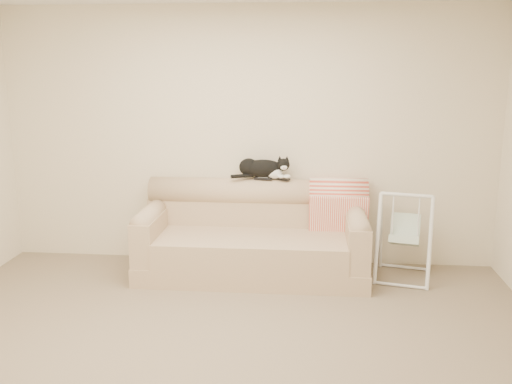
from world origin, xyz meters
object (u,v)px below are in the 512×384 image
at_px(remote_a, 263,178).
at_px(remote_b, 282,179).
at_px(sofa, 253,238).
at_px(tuxedo_cat, 263,168).
at_px(baby_swing, 405,236).

height_order(remote_a, remote_b, remote_a).
bearing_deg(sofa, remote_b, 41.27).
bearing_deg(remote_a, tuxedo_cat, 103.93).
bearing_deg(tuxedo_cat, remote_b, -4.89).
bearing_deg(remote_a, remote_b, 1.92).
height_order(sofa, remote_a, remote_a).
relative_size(sofa, tuxedo_cat, 3.69).
bearing_deg(tuxedo_cat, baby_swing, -10.43).
bearing_deg(remote_b, sofa, -138.73).
xyz_separation_m(sofa, remote_b, (0.26, 0.23, 0.56)).
distance_m(sofa, tuxedo_cat, 0.71).
xyz_separation_m(sofa, remote_a, (0.08, 0.22, 0.56)).
distance_m(remote_a, tuxedo_cat, 0.10).
relative_size(remote_b, baby_swing, 0.20).
height_order(sofa, tuxedo_cat, tuxedo_cat).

